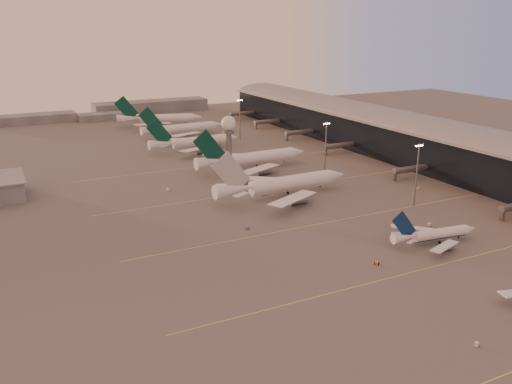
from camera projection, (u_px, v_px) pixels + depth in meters
name	position (u px, v px, depth m)	size (l,w,h in m)	color
ground	(400.00, 297.00, 141.17)	(700.00, 700.00, 0.00)	#585555
taxiway_markings	(361.00, 215.00, 201.79)	(180.00, 185.25, 0.02)	#EBE653
terminal	(420.00, 141.00, 278.24)	(57.00, 362.00, 23.04)	black
radar_tower	(229.00, 135.00, 239.31)	(6.40, 6.40, 31.10)	slate
mast_b	(417.00, 172.00, 207.59)	(3.60, 0.56, 25.00)	slate
mast_c	(326.00, 146.00, 252.30)	(3.60, 0.56, 25.00)	slate
mast_d	(240.00, 117.00, 328.12)	(3.60, 0.56, 25.00)	slate
distant_horizon	(118.00, 110.00, 418.15)	(165.00, 37.50, 9.00)	slate
narrowbody_mid	(435.00, 236.00, 175.10)	(32.54, 25.84, 12.74)	white
widebody_white	(283.00, 187.00, 222.67)	(62.36, 49.93, 21.93)	white
greentail_a	(253.00, 161.00, 264.25)	(60.81, 49.05, 22.08)	white
greentail_b	(195.00, 144.00, 304.25)	(54.02, 43.59, 19.61)	white
greentail_c	(183.00, 130.00, 341.97)	(55.76, 44.96, 20.24)	white
greentail_d	(160.00, 120.00, 375.24)	(57.53, 45.82, 21.44)	white
gsv_truck_a	(477.00, 341.00, 119.81)	(5.30, 3.77, 2.02)	silver
gsv_tug_mid	(377.00, 263.00, 160.22)	(3.44, 3.54, 0.88)	orange
gsv_truck_b	(430.00, 223.00, 190.20)	(6.48, 3.52, 2.48)	silver
gsv_truck_c	(248.00, 226.00, 187.59)	(5.70, 4.31, 2.19)	slate
gsv_catering_b	(418.00, 186.00, 231.83)	(4.38, 2.11, 3.59)	silver
gsv_tug_far	(264.00, 194.00, 224.56)	(3.79, 3.88, 0.97)	silver
gsv_truck_d	(168.00, 188.00, 230.98)	(2.26, 5.83, 2.35)	silver
gsv_tug_hangar	(276.00, 155.00, 292.32)	(3.49, 3.16, 0.86)	orange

